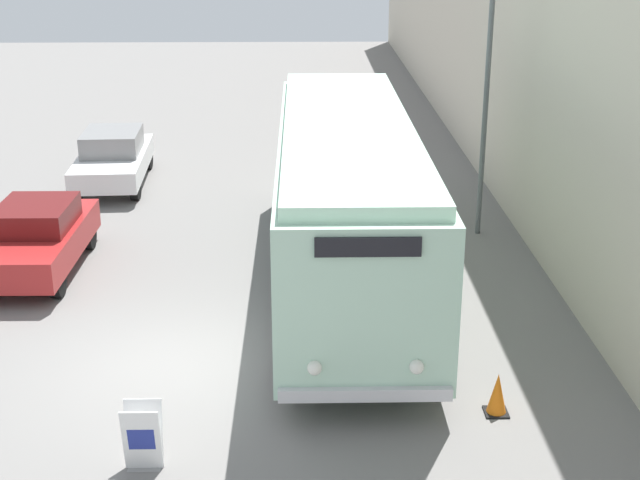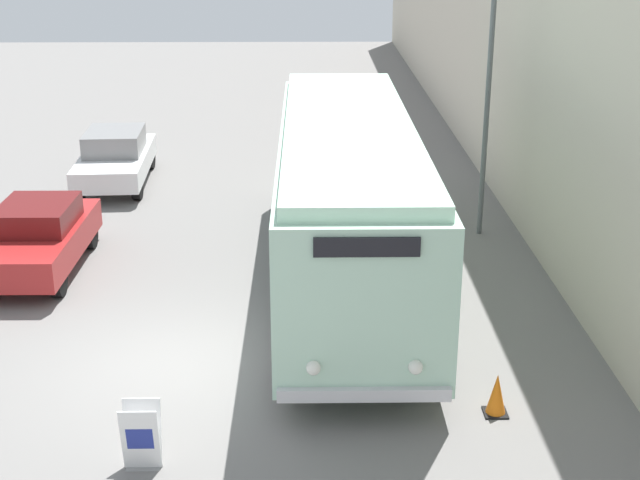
{
  "view_description": "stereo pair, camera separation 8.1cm",
  "coord_description": "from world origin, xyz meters",
  "px_view_note": "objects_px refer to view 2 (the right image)",
  "views": [
    {
      "loc": [
        2.24,
        -13.44,
        7.19
      ],
      "look_at": [
        2.54,
        0.83,
        1.93
      ],
      "focal_mm": 50.0,
      "sensor_mm": 36.0,
      "label": 1
    },
    {
      "loc": [
        2.32,
        -13.44,
        7.19
      ],
      "look_at": [
        2.54,
        0.83,
        1.93
      ],
      "focal_mm": 50.0,
      "sensor_mm": 36.0,
      "label": 2
    }
  ],
  "objects_px": {
    "vintage_bus": "(348,193)",
    "parked_car_near": "(38,237)",
    "parked_car_mid": "(115,157)",
    "sign_board": "(141,437)",
    "traffic_cone": "(497,395)",
    "streetlamp": "(492,29)"
  },
  "relations": [
    {
      "from": "sign_board",
      "to": "parked_car_near",
      "type": "distance_m",
      "value": 8.02
    },
    {
      "from": "vintage_bus",
      "to": "parked_car_mid",
      "type": "bearing_deg",
      "value": 130.9
    },
    {
      "from": "vintage_bus",
      "to": "parked_car_near",
      "type": "relative_size",
      "value": 2.79
    },
    {
      "from": "streetlamp",
      "to": "parked_car_mid",
      "type": "relative_size",
      "value": 1.67
    },
    {
      "from": "streetlamp",
      "to": "traffic_cone",
      "type": "distance_m",
      "value": 9.34
    },
    {
      "from": "traffic_cone",
      "to": "vintage_bus",
      "type": "bearing_deg",
      "value": 111.02
    },
    {
      "from": "sign_board",
      "to": "traffic_cone",
      "type": "xyz_separation_m",
      "value": [
        5.13,
        1.32,
        -0.15
      ]
    },
    {
      "from": "parked_car_near",
      "to": "sign_board",
      "type": "bearing_deg",
      "value": -64.45
    },
    {
      "from": "vintage_bus",
      "to": "parked_car_mid",
      "type": "distance_m",
      "value": 9.5
    },
    {
      "from": "streetlamp",
      "to": "parked_car_near",
      "type": "height_order",
      "value": "streetlamp"
    },
    {
      "from": "vintage_bus",
      "to": "traffic_cone",
      "type": "bearing_deg",
      "value": -68.98
    },
    {
      "from": "streetlamp",
      "to": "sign_board",
      "type": "bearing_deg",
      "value": -124.01
    },
    {
      "from": "parked_car_mid",
      "to": "vintage_bus",
      "type": "bearing_deg",
      "value": -52.08
    },
    {
      "from": "vintage_bus",
      "to": "parked_car_near",
      "type": "height_order",
      "value": "vintage_bus"
    },
    {
      "from": "sign_board",
      "to": "streetlamp",
      "type": "relative_size",
      "value": 0.13
    },
    {
      "from": "parked_car_near",
      "to": "traffic_cone",
      "type": "relative_size",
      "value": 6.13
    },
    {
      "from": "parked_car_near",
      "to": "streetlamp",
      "type": "bearing_deg",
      "value": 13.04
    },
    {
      "from": "vintage_bus",
      "to": "traffic_cone",
      "type": "relative_size",
      "value": 17.07
    },
    {
      "from": "traffic_cone",
      "to": "streetlamp",
      "type": "bearing_deg",
      "value": 81.31
    },
    {
      "from": "vintage_bus",
      "to": "parked_car_near",
      "type": "xyz_separation_m",
      "value": [
        -6.5,
        0.63,
        -1.13
      ]
    },
    {
      "from": "streetlamp",
      "to": "traffic_cone",
      "type": "height_order",
      "value": "streetlamp"
    },
    {
      "from": "vintage_bus",
      "to": "sign_board",
      "type": "distance_m",
      "value": 7.45
    }
  ]
}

